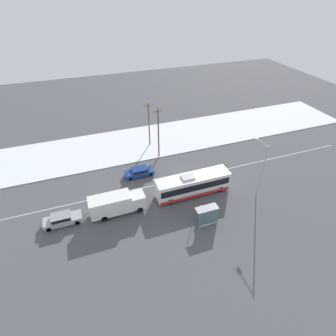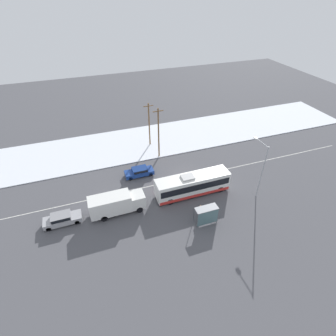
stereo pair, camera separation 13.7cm
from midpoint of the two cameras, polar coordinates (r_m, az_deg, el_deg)
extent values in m
plane|color=#4C4C51|center=(41.88, 3.96, -2.19)|extent=(120.00, 120.00, 0.00)
cube|color=silver|center=(52.12, -1.73, 6.36)|extent=(80.00, 12.49, 0.12)
cube|color=silver|center=(41.88, 3.96, -2.19)|extent=(60.00, 0.12, 0.00)
cube|color=white|center=(38.10, 5.26, -3.54)|extent=(10.91, 2.55, 2.81)
cube|color=black|center=(37.89, 5.29, -3.15)|extent=(10.47, 2.57, 1.07)
cube|color=red|center=(38.84, 5.17, -4.85)|extent=(10.80, 2.57, 0.51)
cube|color=#B2B2B2|center=(36.87, 4.23, -1.99)|extent=(1.80, 1.40, 0.24)
cylinder|color=black|center=(39.68, 11.21, -4.53)|extent=(1.00, 0.28, 1.00)
cylinder|color=black|center=(41.16, 9.69, -2.61)|extent=(1.00, 0.28, 1.00)
cylinder|color=black|center=(36.95, 0.38, -7.31)|extent=(1.00, 0.28, 1.00)
cylinder|color=black|center=(38.53, -0.78, -5.12)|extent=(1.00, 0.28, 1.00)
cube|color=silver|center=(35.60, -12.57, -7.74)|extent=(5.45, 2.30, 2.46)
cube|color=silver|center=(36.10, -6.76, -6.82)|extent=(1.90, 2.19, 1.92)
cube|color=black|center=(35.98, -5.36, -6.05)|extent=(0.06, 1.96, 0.84)
cylinder|color=black|center=(36.07, -6.24, -9.04)|extent=(0.90, 0.26, 0.90)
cylinder|color=black|center=(37.52, -7.03, -6.94)|extent=(0.90, 0.26, 0.90)
cylinder|color=black|center=(35.74, -13.77, -10.66)|extent=(0.90, 0.26, 0.90)
cylinder|color=black|center=(37.20, -14.23, -8.47)|extent=(0.90, 0.26, 0.90)
cube|color=navy|center=(42.26, -6.39, -0.99)|extent=(4.59, 1.80, 0.68)
cube|color=navy|center=(41.93, -6.29, -0.32)|extent=(2.39, 1.66, 0.48)
cube|color=black|center=(41.93, -6.29, -0.31)|extent=(2.19, 1.69, 0.38)
cylinder|color=black|center=(41.56, -8.22, -2.32)|extent=(0.64, 0.22, 0.64)
cylinder|color=black|center=(42.80, -8.69, -1.08)|extent=(0.64, 0.22, 0.64)
cylinder|color=black|center=(42.10, -3.87, -1.40)|extent=(0.64, 0.22, 0.64)
cylinder|color=black|center=(43.33, -4.46, -0.20)|extent=(0.64, 0.22, 0.64)
cube|color=#9E9EA3|center=(37.00, -22.00, -10.46)|extent=(4.74, 1.80, 0.71)
cube|color=gray|center=(36.59, -22.40, -9.81)|extent=(2.47, 1.66, 0.55)
cube|color=black|center=(36.58, -22.41, -9.79)|extent=(2.27, 1.69, 0.44)
cylinder|color=black|center=(36.43, -19.26, -11.14)|extent=(0.64, 0.22, 0.64)
cylinder|color=black|center=(37.56, -19.42, -9.44)|extent=(0.64, 0.22, 0.64)
cylinder|color=black|center=(36.90, -24.61, -12.07)|extent=(0.64, 0.22, 0.64)
cylinder|color=black|center=(38.02, -24.59, -10.37)|extent=(0.64, 0.22, 0.64)
cylinder|color=#23232D|center=(35.66, 6.70, -9.80)|extent=(0.13, 0.13, 0.84)
cylinder|color=#23232D|center=(35.75, 7.08, -9.69)|extent=(0.13, 0.13, 0.84)
cube|color=black|center=(35.16, 6.98, -8.87)|extent=(0.44, 0.24, 0.70)
sphere|color=tan|center=(34.81, 7.04, -8.29)|extent=(0.29, 0.29, 0.29)
cylinder|color=black|center=(35.09, 6.56, -9.03)|extent=(0.11, 0.11, 0.66)
cylinder|color=black|center=(35.28, 7.38, -8.80)|extent=(0.11, 0.11, 0.66)
cube|color=gray|center=(33.70, 8.36, -8.66)|extent=(2.94, 1.20, 0.06)
cube|color=slate|center=(34.18, 8.63, -10.69)|extent=(2.82, 0.04, 2.16)
cylinder|color=#474C51|center=(34.40, 5.61, -10.07)|extent=(0.08, 0.08, 2.34)
cylinder|color=#474C51|center=(35.42, 9.87, -8.85)|extent=(0.08, 0.08, 2.34)
cylinder|color=#474C51|center=(33.72, 6.40, -11.35)|extent=(0.08, 0.08, 2.34)
cylinder|color=#474C51|center=(34.76, 10.74, -10.05)|extent=(0.08, 0.08, 2.34)
cylinder|color=#9EA3A8|center=(38.15, 19.67, -0.99)|extent=(0.14, 0.14, 8.40)
cylinder|color=#9EA3A8|center=(36.88, 19.69, 5.25)|extent=(0.10, 2.75, 0.10)
cube|color=silver|center=(37.82, 18.47, 6.20)|extent=(0.36, 0.60, 0.16)
cylinder|color=brown|center=(44.53, -2.18, 7.46)|extent=(0.24, 0.24, 9.14)
cube|color=brown|center=(42.73, -2.31, 12.26)|extent=(1.80, 0.12, 0.12)
cylinder|color=brown|center=(48.47, -4.24, 9.32)|extent=(0.24, 0.24, 8.28)
cube|color=brown|center=(46.95, -4.44, 13.30)|extent=(1.80, 0.12, 0.12)
camera|label=1|loc=(0.07, -90.09, -0.07)|focal=28.00mm
camera|label=2|loc=(0.07, 89.91, 0.07)|focal=28.00mm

